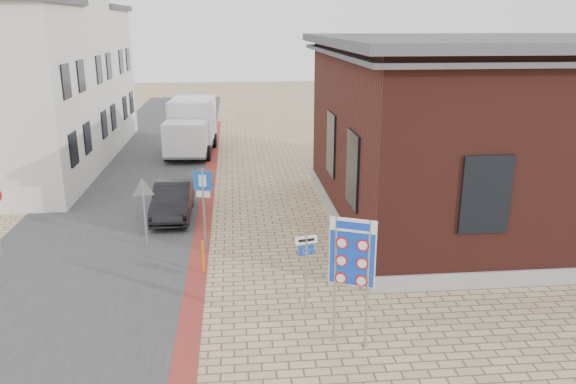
{
  "coord_description": "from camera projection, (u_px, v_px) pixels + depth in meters",
  "views": [
    {
      "loc": [
        -0.77,
        -12.96,
        7.28
      ],
      "look_at": [
        0.87,
        3.73,
        2.2
      ],
      "focal_mm": 35.0,
      "sensor_mm": 36.0,
      "label": 1
    }
  ],
  "objects": [
    {
      "name": "road_strip",
      "position": [
        141.0,
        173.0,
        28.3
      ],
      "size": [
        7.0,
        60.0,
        0.02
      ],
      "primitive_type": "cube",
      "color": "#38383A",
      "rests_on": "ground"
    },
    {
      "name": "sedan",
      "position": [
        173.0,
        200.0,
        21.8
      ],
      "size": [
        1.4,
        4.0,
        1.32
      ],
      "primitive_type": "imported",
      "rotation": [
        0.0,
        0.0,
        -0.0
      ],
      "color": "black",
      "rests_on": "ground"
    },
    {
      "name": "townhouse_far",
      "position": [
        68.0,
        74.0,
        35.15
      ],
      "size": [
        7.4,
        6.4,
        8.3
      ],
      "color": "silver",
      "rests_on": "ground"
    },
    {
      "name": "yield_sign",
      "position": [
        143.0,
        195.0,
        18.49
      ],
      "size": [
        0.84,
        0.22,
        2.39
      ],
      "rotation": [
        0.0,
        0.0,
        0.2
      ],
      "color": "gray",
      "rests_on": "ground"
    },
    {
      "name": "townhouse_mid",
      "position": [
        36.0,
        77.0,
        29.32
      ],
      "size": [
        7.4,
        6.4,
        9.1
      ],
      "color": "silver",
      "rests_on": "ground"
    },
    {
      "name": "brick_building",
      "position": [
        495.0,
        128.0,
        21.03
      ],
      "size": [
        13.0,
        13.0,
        6.8
      ],
      "color": "gray",
      "rests_on": "ground"
    },
    {
      "name": "parking_sign",
      "position": [
        203.0,
        195.0,
        18.08
      ],
      "size": [
        0.61,
        0.21,
        2.83
      ],
      "rotation": [
        0.0,
        0.0,
        -0.28
      ],
      "color": "gray",
      "rests_on": "ground"
    },
    {
      "name": "curb_strip",
      "position": [
        207.0,
        201.0,
        23.86
      ],
      "size": [
        0.6,
        40.0,
        0.02
      ],
      "primitive_type": "cube",
      "color": "maroon",
      "rests_on": "ground"
    },
    {
      "name": "bollard",
      "position": [
        203.0,
        257.0,
        16.88
      ],
      "size": [
        0.1,
        0.1,
        1.03
      ],
      "primitive_type": "cylinder",
      "rotation": [
        0.0,
        0.0,
        -0.1
      ],
      "color": "#DE550B",
      "rests_on": "ground"
    },
    {
      "name": "box_truck",
      "position": [
        191.0,
        126.0,
        32.15
      ],
      "size": [
        2.81,
        5.98,
        3.05
      ],
      "rotation": [
        0.0,
        0.0,
        -0.07
      ],
      "color": "slate",
      "rests_on": "ground"
    },
    {
      "name": "bike_rack",
      "position": [
        352.0,
        267.0,
        16.8
      ],
      "size": [
        0.08,
        1.8,
        0.6
      ],
      "color": "slate",
      "rests_on": "ground"
    },
    {
      "name": "essen_sign",
      "position": [
        306.0,
        259.0,
        14.5
      ],
      "size": [
        0.58,
        0.16,
        2.18
      ],
      "rotation": [
        0.0,
        0.0,
        0.21
      ],
      "color": "gray",
      "rests_on": "ground"
    },
    {
      "name": "ground",
      "position": [
        269.0,
        316.0,
        14.53
      ],
      "size": [
        120.0,
        120.0,
        0.0
      ],
      "primitive_type": "plane",
      "color": "tan",
      "rests_on": "ground"
    },
    {
      "name": "border_sign",
      "position": [
        352.0,
        255.0,
        12.61
      ],
      "size": [
        1.0,
        0.48,
        3.13
      ],
      "rotation": [
        0.0,
        0.0,
        -0.42
      ],
      "color": "gray",
      "rests_on": "ground"
    }
  ]
}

